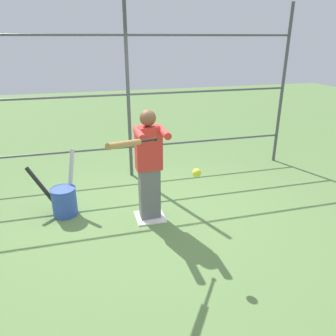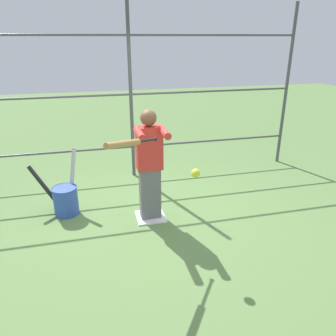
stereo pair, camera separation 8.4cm
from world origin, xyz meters
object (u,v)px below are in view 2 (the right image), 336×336
(baseball_bat_swinging, at_px, (128,143))
(bat_bucket, at_px, (65,199))
(batter, at_px, (150,163))
(softball_in_flight, at_px, (196,173))

(baseball_bat_swinging, bearing_deg, bat_bucket, -57.27)
(baseball_bat_swinging, height_order, bat_bucket, baseball_bat_swinging)
(batter, relative_size, softball_in_flight, 16.06)
(batter, xyz_separation_m, baseball_bat_swinging, (0.37, 0.80, 0.55))
(batter, height_order, bat_bucket, batter)
(baseball_bat_swinging, height_order, softball_in_flight, baseball_bat_swinging)
(baseball_bat_swinging, relative_size, softball_in_flight, 7.35)
(baseball_bat_swinging, xyz_separation_m, softball_in_flight, (-0.69, 0.15, -0.34))
(softball_in_flight, height_order, bat_bucket, softball_in_flight)
(baseball_bat_swinging, distance_m, bat_bucket, 1.86)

